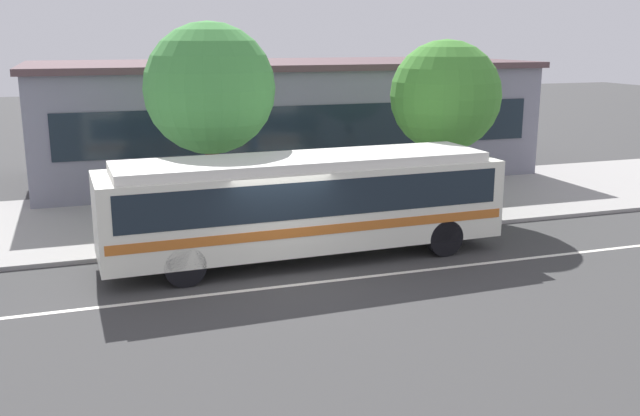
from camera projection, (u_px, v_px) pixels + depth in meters
ground_plane at (282, 275)px, 17.77m from camera, size 120.00×120.00×0.00m
sidewalk_slab at (229, 213)px, 23.77m from camera, size 60.00×8.00×0.12m
lane_stripe_center at (291, 285)px, 17.03m from camera, size 56.00×0.16×0.01m
transit_bus at (305, 200)px, 18.79m from camera, size 10.67×2.83×2.75m
pedestrian_waiting_near_sign at (280, 195)px, 21.58m from camera, size 0.39×0.39×1.69m
pedestrian_walking_along_curb at (343, 195)px, 21.40m from camera, size 0.47×0.47×1.75m
street_tree_near_stop at (210, 89)px, 20.74m from camera, size 3.82×3.82×6.10m
street_tree_mid_block at (445, 96)px, 23.18m from camera, size 3.60×3.60×5.58m
station_building at (282, 118)px, 30.36m from camera, size 20.30×8.59×4.76m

